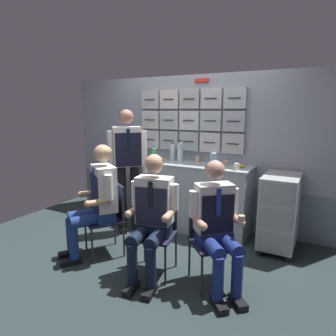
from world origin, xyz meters
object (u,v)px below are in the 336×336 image
service_trolley (280,210)px  crew_member_by_counter (217,222)px  crew_member_standing (128,160)px  folding_chair_by_counter (210,231)px  snack_banana (239,166)px  espresso_cup_small (197,159)px  folding_chair_right (157,224)px  water_bottle_blue_cap (154,154)px  crew_member_left (97,196)px  crew_member_right (152,212)px  folding_chair_left (112,211)px

service_trolley → crew_member_by_counter: (-0.39, -1.12, 0.17)m
crew_member_standing → service_trolley: bearing=11.2°
folding_chair_by_counter → snack_banana: bearing=92.3°
espresso_cup_small → snack_banana: (0.64, -0.13, -0.02)m
service_trolley → folding_chair_by_counter: bearing=-116.4°
folding_chair_right → water_bottle_blue_cap: (-0.67, 1.04, 0.55)m
service_trolley → crew_member_standing: (-1.93, -0.38, 0.50)m
folding_chair_by_counter → crew_member_standing: 1.64m
folding_chair_right → espresso_cup_small: espresso_cup_small is taller
crew_member_left → water_bottle_blue_cap: 1.15m
service_trolley → snack_banana: (-0.55, 0.13, 0.47)m
crew_member_standing → crew_member_right: bearing=-43.3°
crew_member_left → crew_member_by_counter: 1.41m
crew_member_standing → espresso_cup_small: 0.99m
crew_member_standing → espresso_cup_small: size_ratio=20.06×
service_trolley → espresso_cup_small: espresso_cup_small is taller
crew_member_by_counter → water_bottle_blue_cap: crew_member_by_counter is taller
crew_member_by_counter → espresso_cup_small: 1.63m
crew_member_standing → snack_banana: size_ratio=9.71×
folding_chair_left → crew_member_by_counter: crew_member_by_counter is taller
folding_chair_right → crew_member_by_counter: bearing=-3.3°
service_trolley → espresso_cup_small: size_ratio=10.99×
folding_chair_by_counter → service_trolley: bearing=63.6°
folding_chair_by_counter → snack_banana: (-0.05, 1.13, 0.46)m
service_trolley → crew_member_left: size_ratio=0.71×
crew_member_by_counter → water_bottle_blue_cap: size_ratio=5.20×
crew_member_left → crew_member_standing: (-0.13, 0.76, 0.28)m
crew_member_right → service_trolley: bearing=50.5°
folding_chair_by_counter → crew_member_by_counter: 0.23m
folding_chair_left → crew_member_right: bearing=-18.1°
folding_chair_by_counter → espresso_cup_small: espresso_cup_small is taller
crew_member_right → crew_member_standing: (-0.91, 0.86, 0.32)m
folding_chair_by_counter → espresso_cup_small: size_ratio=9.87×
folding_chair_by_counter → crew_member_standing: size_ratio=0.49×
crew_member_standing → snack_banana: crew_member_standing is taller
service_trolley → crew_member_standing: crew_member_standing is taller
crew_member_left → folding_chair_right: size_ratio=1.57×
snack_banana → service_trolley: bearing=-13.5°
crew_member_left → espresso_cup_small: size_ratio=15.46×
crew_member_left → snack_banana: 1.81m
folding_chair_by_counter → snack_banana: size_ratio=4.77×
folding_chair_by_counter → crew_member_by_counter: bearing=-47.3°
folding_chair_by_counter → water_bottle_blue_cap: water_bottle_blue_cap is taller
crew_member_left → folding_chair_right: (0.75, 0.06, -0.21)m
crew_member_right → folding_chair_by_counter: bearing=24.4°
service_trolley → snack_banana: 0.73m
service_trolley → crew_member_right: size_ratio=0.74×
service_trolley → crew_member_left: bearing=-147.7°
folding_chair_right → crew_member_standing: size_ratio=0.49×
crew_member_by_counter → snack_banana: (-0.16, 1.25, 0.30)m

